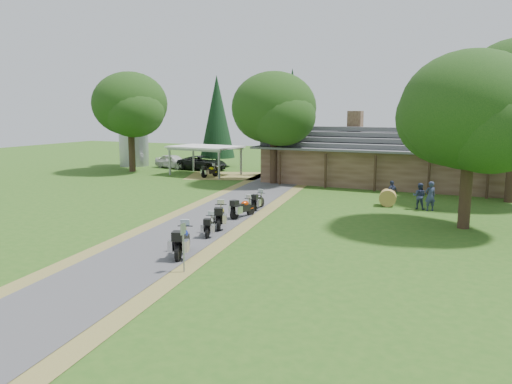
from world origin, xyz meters
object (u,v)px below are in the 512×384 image
at_px(motorcycle_row_a, 182,239).
at_px(motorcycle_row_b, 210,224).
at_px(silo, 133,137).
at_px(motorcycle_row_e, 258,200).
at_px(motorcycle_row_c, 220,215).
at_px(motorcycle_carport_a, 210,171).
at_px(carport, 205,161).
at_px(car_white_sedan, 173,160).
at_px(car_dark_suv, 202,159).
at_px(lodge, 386,155).
at_px(motorcycle_row_d, 243,207).
at_px(hay_bale, 388,198).

distance_m(motorcycle_row_a, motorcycle_row_b, 3.67).
xyz_separation_m(silo, motorcycle_row_e, (23.19, -17.09, -2.70)).
xyz_separation_m(motorcycle_row_a, motorcycle_row_b, (-0.71, 3.59, -0.16)).
height_order(motorcycle_row_c, motorcycle_carport_a, motorcycle_row_c).
distance_m(carport, motorcycle_row_a, 27.37).
distance_m(car_white_sedan, car_dark_suv, 3.76).
relative_size(motorcycle_row_a, motorcycle_row_c, 1.03).
distance_m(silo, motorcycle_row_a, 37.12).
distance_m(silo, motorcycle_carport_a, 13.89).
xyz_separation_m(motorcycle_row_b, motorcycle_row_c, (-0.33, 1.72, 0.14)).
bearing_deg(lodge, motorcycle_row_b, -102.29).
distance_m(carport, car_white_sedan, 7.08).
relative_size(silo, car_white_sedan, 1.17).
bearing_deg(silo, motorcycle_row_c, -43.94).
height_order(motorcycle_row_a, motorcycle_row_c, motorcycle_row_a).
bearing_deg(motorcycle_carport_a, motorcycle_row_a, -135.63).
relative_size(motorcycle_row_c, motorcycle_carport_a, 1.15).
bearing_deg(motorcycle_row_d, lodge, -2.28).
distance_m(silo, motorcycle_row_b, 34.02).
bearing_deg(motorcycle_row_e, car_white_sedan, 41.93).
bearing_deg(lodge, silo, 175.55).
bearing_deg(lodge, motorcycle_row_d, -106.35).
bearing_deg(motorcycle_carport_a, motorcycle_row_e, -121.87).
bearing_deg(car_dark_suv, motorcycle_row_a, -147.71).
xyz_separation_m(motorcycle_row_b, hay_bale, (6.81, 11.78, -0.02)).
height_order(motorcycle_row_b, motorcycle_row_c, motorcycle_row_c).
relative_size(motorcycle_row_b, motorcycle_row_c, 0.80).
relative_size(car_white_sedan, motorcycle_row_b, 3.37).
bearing_deg(hay_bale, car_dark_suv, 150.35).
bearing_deg(car_dark_suv, car_white_sedan, 91.89).
height_order(car_white_sedan, motorcycle_carport_a, car_white_sedan).
relative_size(carport, car_white_sedan, 1.15).
bearing_deg(motorcycle_row_b, motorcycle_carport_a, 9.28).
bearing_deg(car_white_sedan, motorcycle_row_b, -130.10).
distance_m(motorcycle_row_a, motorcycle_carport_a, 25.70).
height_order(car_dark_suv, motorcycle_carport_a, car_dark_suv).
xyz_separation_m(car_white_sedan, motorcycle_row_e, (17.82, -16.90, -0.34)).
height_order(motorcycle_row_d, hay_bale, motorcycle_row_d).
height_order(silo, hay_bale, silo).
bearing_deg(motorcycle_row_e, carport, 36.58).
bearing_deg(motorcycle_row_d, hay_bale, -30.43).
distance_m(car_white_sedan, motorcycle_row_c, 28.69).
bearing_deg(car_dark_suv, motorcycle_row_d, -140.51).
bearing_deg(motorcycle_row_d, car_dark_suv, 50.29).
bearing_deg(motorcycle_row_e, motorcycle_row_c, 177.37).
bearing_deg(motorcycle_carport_a, motorcycle_row_b, -133.01).
distance_m(motorcycle_row_a, motorcycle_row_c, 5.41).
distance_m(motorcycle_row_a, motorcycle_row_d, 8.17).
height_order(silo, car_white_sedan, silo).
height_order(car_dark_suv, motorcycle_row_d, car_dark_suv).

